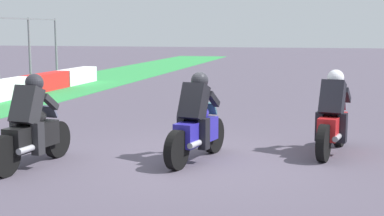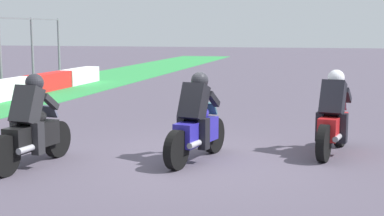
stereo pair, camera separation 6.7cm
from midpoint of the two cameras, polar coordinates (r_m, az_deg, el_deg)
ground_plane at (r=9.60m, az=-0.17°, el=-5.29°), size 120.00×120.00×0.00m
rider_lane_a at (r=10.24m, az=14.10°, el=-1.14°), size 2.02×0.63×1.51m
rider_lane_b at (r=9.38m, az=0.26°, el=-1.72°), size 2.02×0.64×1.51m
rider_lane_c at (r=9.36m, az=-16.37°, el=-2.07°), size 2.04×0.58×1.51m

